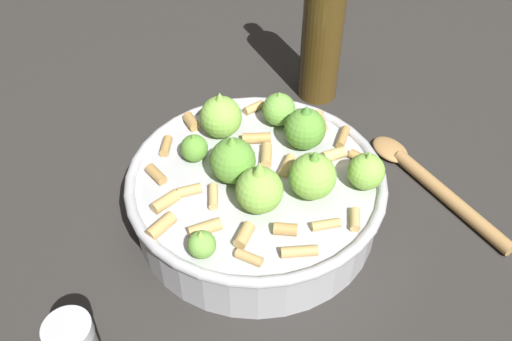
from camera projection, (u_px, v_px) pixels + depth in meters
name	position (u px, v px, depth m)	size (l,w,h in m)	color
ground_plane	(256.00, 216.00, 0.61)	(2.40, 2.40, 0.00)	#2D2B28
cooking_pan	(258.00, 189.00, 0.59)	(0.27, 0.27, 0.12)	#B7B7BC
olive_oil_bottle	(323.00, 29.00, 0.71)	(0.05, 0.05, 0.24)	#4C3814
wooden_spoon	(428.00, 181.00, 0.64)	(0.20, 0.12, 0.02)	#B2844C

